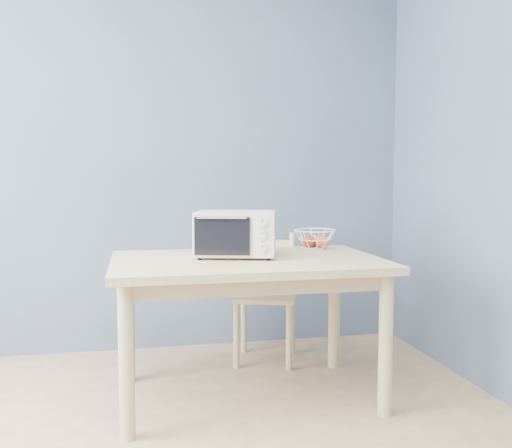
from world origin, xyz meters
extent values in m
cube|color=slate|center=(0.00, 2.25, 1.30)|extent=(4.00, 0.01, 2.60)
cube|color=#DABF83|center=(0.70, 1.25, 0.73)|extent=(1.40, 0.90, 0.04)
cylinder|color=#DABF83|center=(0.08, 0.88, 0.35)|extent=(0.07, 0.07, 0.71)
cylinder|color=#DABF83|center=(1.32, 0.88, 0.35)|extent=(0.07, 0.07, 0.71)
cylinder|color=#DABF83|center=(0.08, 1.62, 0.35)|extent=(0.07, 0.07, 0.71)
cylinder|color=#DABF83|center=(1.32, 1.62, 0.35)|extent=(0.07, 0.07, 0.71)
cube|color=beige|center=(0.65, 1.30, 0.88)|extent=(0.48, 0.38, 0.23)
cube|color=black|center=(0.60, 1.32, 0.88)|extent=(0.32, 0.30, 0.18)
cube|color=black|center=(0.56, 1.18, 0.88)|extent=(0.28, 0.08, 0.20)
cylinder|color=silver|center=(0.55, 1.16, 0.97)|extent=(0.25, 0.08, 0.01)
cube|color=beige|center=(0.76, 1.13, 0.88)|extent=(0.11, 0.04, 0.21)
cylinder|color=black|center=(0.45, 1.25, 0.76)|extent=(0.02, 0.02, 0.01)
cylinder|color=black|center=(0.79, 1.16, 0.76)|extent=(0.02, 0.02, 0.01)
cylinder|color=black|center=(0.51, 1.45, 0.76)|extent=(0.02, 0.02, 0.01)
cylinder|color=black|center=(0.85, 1.36, 0.76)|extent=(0.02, 0.02, 0.01)
cylinder|color=silver|center=(0.75, 1.12, 0.95)|extent=(0.04, 0.03, 0.04)
cylinder|color=silver|center=(0.75, 1.12, 0.88)|extent=(0.04, 0.03, 0.04)
cylinder|color=silver|center=(0.75, 1.12, 0.82)|extent=(0.04, 0.03, 0.04)
torus|color=white|center=(1.17, 1.55, 0.86)|extent=(0.27, 0.27, 0.01)
torus|color=white|center=(1.17, 1.55, 0.81)|extent=(0.21, 0.21, 0.01)
torus|color=white|center=(1.17, 1.55, 0.76)|extent=(0.13, 0.13, 0.01)
sphere|color=red|center=(1.13, 1.56, 0.79)|extent=(0.08, 0.08, 0.08)
sphere|color=#E65B1B|center=(1.21, 1.53, 0.79)|extent=(0.08, 0.08, 0.08)
sphere|color=#F7A960|center=(1.17, 1.60, 0.79)|extent=(0.07, 0.07, 0.07)
cube|color=#DABF83|center=(0.93, 1.82, 0.42)|extent=(0.48, 0.48, 0.03)
cylinder|color=#DABF83|center=(0.73, 1.72, 0.20)|extent=(0.04, 0.04, 0.41)
cylinder|color=#DABF83|center=(1.03, 1.62, 0.20)|extent=(0.04, 0.04, 0.41)
cylinder|color=#DABF83|center=(0.83, 2.03, 0.20)|extent=(0.04, 0.04, 0.41)
cylinder|color=#DABF83|center=(1.14, 1.92, 0.20)|extent=(0.04, 0.04, 0.41)
cylinder|color=#DABF83|center=(0.83, 2.03, 0.61)|extent=(0.04, 0.04, 0.41)
cylinder|color=#DABF83|center=(1.14, 1.92, 0.61)|extent=(0.04, 0.04, 0.41)
cube|color=#DABF83|center=(0.98, 1.98, 0.52)|extent=(0.31, 0.12, 0.05)
cube|color=#DABF83|center=(0.98, 1.98, 0.63)|extent=(0.31, 0.12, 0.05)
cube|color=#DABF83|center=(0.98, 1.98, 0.74)|extent=(0.31, 0.12, 0.05)
camera|label=1|loc=(0.13, -1.66, 1.18)|focal=40.00mm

